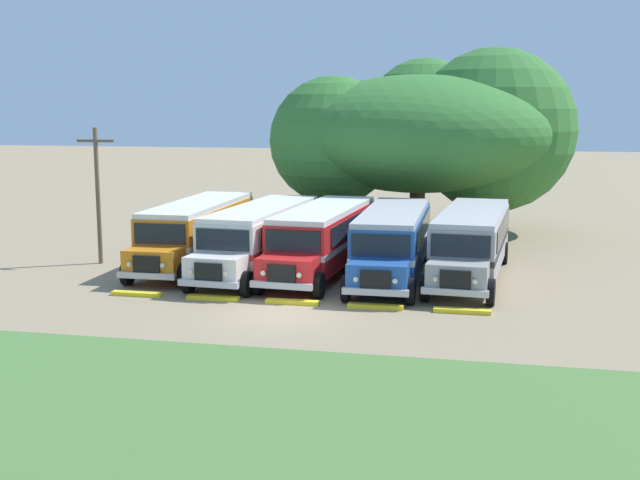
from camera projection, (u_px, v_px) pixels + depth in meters
ground_plane at (282, 314)px, 27.82m from camera, size 220.00×220.00×0.00m
foreground_grass_strip at (188, 405)px, 19.28m from camera, size 80.00×9.85×0.01m
parked_bus_slot_0 at (197, 230)px, 36.59m from camera, size 2.80×10.85×2.82m
parked_bus_slot_1 at (261, 235)px, 35.05m from camera, size 3.24×10.92×2.82m
parked_bus_slot_2 at (323, 236)px, 34.76m from camera, size 3.26×10.93×2.82m
parked_bus_slot_3 at (393, 239)px, 33.84m from camera, size 2.83×10.86×2.82m
parked_bus_slot_4 at (472, 240)px, 33.69m from camera, size 3.33×10.94×2.82m
curb_wheelstop_0 at (137, 294)px, 30.49m from camera, size 2.00×0.36×0.15m
curb_wheelstop_1 at (213, 298)px, 29.85m from camera, size 2.00×0.36×0.15m
curb_wheelstop_2 at (292, 302)px, 29.21m from camera, size 2.00×0.36×0.15m
curb_wheelstop_3 at (375, 306)px, 28.58m from camera, size 2.00×0.36×0.15m
curb_wheelstop_4 at (462, 311)px, 27.94m from camera, size 2.00×0.36×0.15m
broad_shade_tree at (431, 131)px, 45.08m from camera, size 16.83×13.86×10.48m
utility_pole at (98, 191)px, 36.32m from camera, size 1.80×0.20×6.23m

